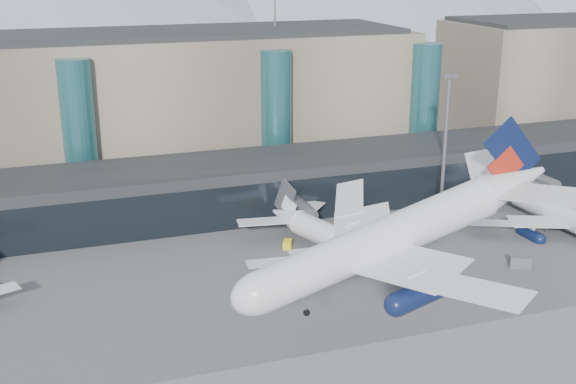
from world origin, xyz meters
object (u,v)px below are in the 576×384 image
object	(u,v)px
jet_parked_right	(550,204)
jet_parked_mid	(333,231)
veh_c	(520,262)
veh_h	(296,280)
veh_g	(406,226)
lightmast_mid	(446,134)
veh_b	(288,244)
hero_jet	(407,222)

from	to	relation	value
jet_parked_right	jet_parked_mid	bearing A→B (deg)	87.31
veh_c	veh_h	world-z (taller)	veh_h
jet_parked_mid	veh_g	distance (m)	18.40
lightmast_mid	veh_h	distance (m)	47.73
lightmast_mid	veh_h	size ratio (longest dim) A/B	6.00
veh_c	veh_h	bearing A→B (deg)	-161.82
jet_parked_right	veh_c	world-z (taller)	jet_parked_right
jet_parked_right	veh_c	distance (m)	21.00
lightmast_mid	veh_g	world-z (taller)	lightmast_mid
jet_parked_mid	veh_b	distance (m)	8.82
jet_parked_mid	hero_jet	bearing A→B (deg)	149.03
lightmast_mid	hero_jet	world-z (taller)	hero_jet
lightmast_mid	veh_c	distance (m)	32.42
lightmast_mid	jet_parked_mid	world-z (taller)	lightmast_mid
veh_g	veh_h	xyz separation A→B (m)	(-26.31, -15.57, 0.52)
veh_h	veh_g	bearing A→B (deg)	4.15
hero_jet	jet_parked_mid	distance (m)	41.09
hero_jet	veh_b	world-z (taller)	hero_jet
veh_c	hero_jet	bearing A→B (deg)	-119.07
jet_parked_right	veh_g	world-z (taller)	jet_parked_right
hero_jet	veh_h	size ratio (longest dim) A/B	9.07
jet_parked_mid	veh_g	world-z (taller)	jet_parked_mid
jet_parked_mid	veh_c	bearing A→B (deg)	-137.55
hero_jet	veh_g	bearing A→B (deg)	60.39
lightmast_mid	veh_b	bearing A→B (deg)	-163.88
veh_b	veh_g	world-z (taller)	veh_g
jet_parked_right	lightmast_mid	bearing A→B (deg)	36.13
jet_parked_right	veh_g	xyz separation A→B (m)	(-24.98, 6.75, -3.64)
jet_parked_mid	veh_c	distance (m)	29.57
lightmast_mid	jet_parked_mid	xyz separation A→B (m)	(-29.14, -15.65, -10.12)
lightmast_mid	veh_g	size ratio (longest dim) A/B	11.39
lightmast_mid	veh_b	xyz separation A→B (m)	(-34.93, -10.09, -13.78)
veh_c	veh_g	size ratio (longest dim) A/B	1.45
hero_jet	veh_b	bearing A→B (deg)	87.17
veh_h	hero_jet	bearing A→B (deg)	-112.00
hero_jet	veh_h	bearing A→B (deg)	93.67
lightmast_mid	jet_parked_mid	bearing A→B (deg)	-151.76
jet_parked_mid	veh_h	world-z (taller)	jet_parked_mid
lightmast_mid	veh_c	size ratio (longest dim) A/B	7.86
jet_parked_right	veh_b	distance (m)	48.04
jet_parked_right	veh_c	xyz separation A→B (m)	(-15.76, -13.47, -3.39)
veh_c	lightmast_mid	bearing A→B (deg)	109.53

